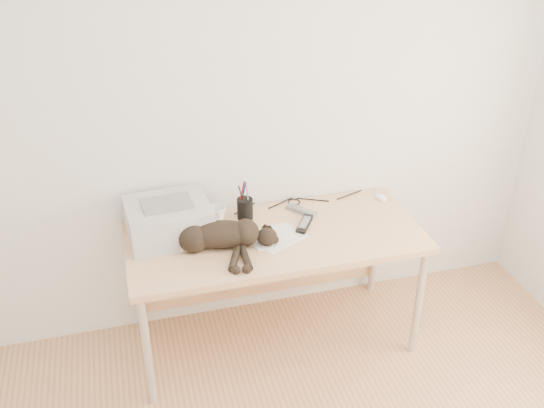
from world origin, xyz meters
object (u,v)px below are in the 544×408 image
object	(u,v)px
cat	(218,237)
pen_cup	(245,208)
printer	(169,220)
desk	(271,247)
mug	(217,215)
mouse	(381,195)

from	to	relation	value
cat	pen_cup	xyz separation A→B (m)	(0.20, 0.26, -0.01)
printer	pen_cup	bearing A→B (deg)	9.07
desk	printer	distance (m)	0.60
mug	mouse	size ratio (longest dim) A/B	1.01
desk	printer	bearing A→B (deg)	173.90
desk	cat	bearing A→B (deg)	-158.27
printer	cat	distance (m)	0.30
mug	pen_cup	distance (m)	0.16
printer	mouse	size ratio (longest dim) A/B	4.38
mouse	mug	bearing A→B (deg)	171.02
desk	cat	world-z (taller)	cat
desk	pen_cup	size ratio (longest dim) A/B	6.98
desk	mouse	world-z (taller)	mouse
cat	mouse	bearing A→B (deg)	24.55
cat	mouse	world-z (taller)	cat
mouse	printer	bearing A→B (deg)	173.82
pen_cup	desk	bearing A→B (deg)	-47.36
mug	desk	bearing A→B (deg)	-24.32
desk	printer	xyz separation A→B (m)	(-0.55, 0.06, 0.23)
desk	mug	world-z (taller)	mug
pen_cup	mouse	xyz separation A→B (m)	(0.84, 0.02, -0.05)
printer	mug	distance (m)	0.28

